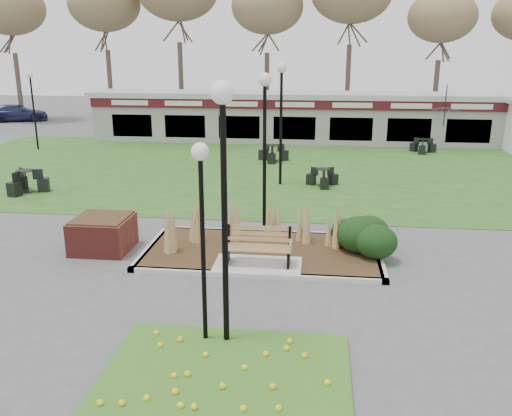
# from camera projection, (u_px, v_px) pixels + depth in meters

# --- Properties ---
(ground) EXTENTS (100.00, 100.00, 0.00)m
(ground) POSITION_uv_depth(u_px,v_px,m) (257.00, 271.00, 13.59)
(ground) COLOR #515154
(ground) RESTS_ON ground
(lawn) EXTENTS (34.00, 16.00, 0.02)m
(lawn) POSITION_uv_depth(u_px,v_px,m) (287.00, 169.00, 25.02)
(lawn) COLOR #24581C
(lawn) RESTS_ON ground
(flower_bed) EXTENTS (4.20, 3.00, 0.16)m
(flower_bed) POSITION_uv_depth(u_px,v_px,m) (226.00, 373.00, 9.19)
(flower_bed) COLOR #2B7220
(flower_bed) RESTS_ON ground
(planting_bed) EXTENTS (6.75, 3.40, 1.27)m
(planting_bed) POSITION_uv_depth(u_px,v_px,m) (310.00, 241.00, 14.63)
(planting_bed) COLOR #372C16
(planting_bed) RESTS_ON ground
(park_bench) EXTENTS (1.70, 0.66, 0.93)m
(park_bench) POSITION_uv_depth(u_px,v_px,m) (258.00, 245.00, 13.66)
(park_bench) COLOR olive
(park_bench) RESTS_ON ground
(brick_planter) EXTENTS (1.50, 1.50, 0.95)m
(brick_planter) POSITION_uv_depth(u_px,v_px,m) (103.00, 233.00, 14.90)
(brick_planter) COLOR maroon
(brick_planter) RESTS_ON ground
(food_pavilion) EXTENTS (24.60, 3.40, 2.90)m
(food_pavilion) POSITION_uv_depth(u_px,v_px,m) (296.00, 117.00, 32.19)
(food_pavilion) COLOR gray
(food_pavilion) RESTS_ON ground
(tree_backdrop) EXTENTS (47.24, 5.24, 10.36)m
(tree_backdrop) POSITION_uv_depth(u_px,v_px,m) (303.00, 4.00, 37.90)
(tree_backdrop) COLOR #47382B
(tree_backdrop) RESTS_ON ground
(lamp_post_near_left) EXTENTS (0.40, 0.40, 4.86)m
(lamp_post_near_left) POSITION_uv_depth(u_px,v_px,m) (223.00, 159.00, 9.27)
(lamp_post_near_left) COLOR black
(lamp_post_near_left) RESTS_ON ground
(lamp_post_near_right) EXTENTS (0.32, 0.32, 3.82)m
(lamp_post_near_right) POSITION_uv_depth(u_px,v_px,m) (202.00, 201.00, 9.53)
(lamp_post_near_right) COLOR black
(lamp_post_near_right) RESTS_ON ground
(lamp_post_mid_left) EXTENTS (0.39, 0.39, 4.71)m
(lamp_post_mid_left) POSITION_uv_depth(u_px,v_px,m) (265.00, 118.00, 15.68)
(lamp_post_mid_left) COLOR black
(lamp_post_mid_left) RESTS_ON ground
(lamp_post_mid_right) EXTENTS (0.40, 0.40, 4.86)m
(lamp_post_mid_right) POSITION_uv_depth(u_px,v_px,m) (281.00, 97.00, 21.25)
(lamp_post_mid_right) COLOR black
(lamp_post_mid_right) RESTS_ON ground
(lamp_post_far_left) EXTENTS (0.35, 0.35, 4.22)m
(lamp_post_far_left) POSITION_uv_depth(u_px,v_px,m) (32.00, 93.00, 29.07)
(lamp_post_far_left) COLOR black
(lamp_post_far_left) RESTS_ON ground
(bistro_set_a) EXTENTS (1.58, 1.56, 0.86)m
(bistro_set_a) POSITION_uv_depth(u_px,v_px,m) (26.00, 185.00, 20.93)
(bistro_set_a) COLOR black
(bistro_set_a) RESTS_ON ground
(bistro_set_b) EXTENTS (1.32, 1.23, 0.71)m
(bistro_set_b) POSITION_uv_depth(u_px,v_px,m) (323.00, 180.00, 21.88)
(bistro_set_b) COLOR black
(bistro_set_b) RESTS_ON ground
(bistro_set_c) EXTENTS (1.52, 1.34, 0.81)m
(bistro_set_c) POSITION_uv_depth(u_px,v_px,m) (273.00, 156.00, 26.71)
(bistro_set_c) COLOR black
(bistro_set_c) RESTS_ON ground
(bistro_set_d) EXTENTS (1.36, 1.33, 0.74)m
(bistro_set_d) POSITION_uv_depth(u_px,v_px,m) (423.00, 148.00, 28.93)
(bistro_set_d) COLOR black
(bistro_set_d) RESTS_ON ground
(patio_umbrella) EXTENTS (2.36, 2.38, 2.41)m
(patio_umbrella) POSITION_uv_depth(u_px,v_px,m) (444.00, 122.00, 29.39)
(patio_umbrella) COLOR black
(patio_umbrella) RESTS_ON ground
(car_black) EXTENTS (4.18, 2.63, 1.30)m
(car_black) POSITION_uv_depth(u_px,v_px,m) (164.00, 117.00, 38.92)
(car_black) COLOR black
(car_black) RESTS_ON ground
(car_blue) EXTENTS (4.73, 3.34, 1.27)m
(car_blue) POSITION_uv_depth(u_px,v_px,m) (17.00, 113.00, 41.57)
(car_blue) COLOR navy
(car_blue) RESTS_ON ground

